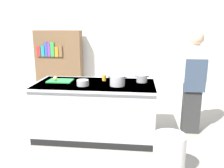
{
  "coord_description": "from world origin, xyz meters",
  "views": [
    {
      "loc": [
        0.68,
        -3.62,
        1.81
      ],
      "look_at": [
        0.25,
        0.2,
        0.85
      ],
      "focal_mm": 37.74,
      "sensor_mm": 36.0,
      "label": 1
    }
  ],
  "objects_px": {
    "trash_bin": "(169,156)",
    "bookshelf": "(59,66)",
    "mixing_bowl": "(83,83)",
    "onion": "(55,79)",
    "person_chef": "(193,81)",
    "stock_pot": "(117,81)",
    "juice_cup": "(104,78)",
    "sauce_pan": "(142,79)"
  },
  "relations": [
    {
      "from": "trash_bin",
      "to": "bookshelf",
      "type": "relative_size",
      "value": 0.33
    },
    {
      "from": "mixing_bowl",
      "to": "bookshelf",
      "type": "relative_size",
      "value": 0.11
    },
    {
      "from": "onion",
      "to": "person_chef",
      "type": "relative_size",
      "value": 0.04
    },
    {
      "from": "stock_pot",
      "to": "mixing_bowl",
      "type": "height_order",
      "value": "stock_pot"
    },
    {
      "from": "stock_pot",
      "to": "person_chef",
      "type": "distance_m",
      "value": 1.31
    },
    {
      "from": "mixing_bowl",
      "to": "bookshelf",
      "type": "bearing_deg",
      "value": 118.05
    },
    {
      "from": "stock_pot",
      "to": "juice_cup",
      "type": "xyz_separation_m",
      "value": [
        -0.25,
        0.32,
        -0.03
      ]
    },
    {
      "from": "stock_pot",
      "to": "trash_bin",
      "type": "distance_m",
      "value": 1.35
    },
    {
      "from": "stock_pot",
      "to": "juice_cup",
      "type": "distance_m",
      "value": 0.41
    },
    {
      "from": "onion",
      "to": "stock_pot",
      "type": "bearing_deg",
      "value": -7.88
    },
    {
      "from": "sauce_pan",
      "to": "trash_bin",
      "type": "relative_size",
      "value": 0.43
    },
    {
      "from": "mixing_bowl",
      "to": "person_chef",
      "type": "distance_m",
      "value": 1.83
    },
    {
      "from": "stock_pot",
      "to": "trash_bin",
      "type": "xyz_separation_m",
      "value": [
        0.71,
        -0.91,
        -0.7
      ]
    },
    {
      "from": "mixing_bowl",
      "to": "bookshelf",
      "type": "height_order",
      "value": "bookshelf"
    },
    {
      "from": "onion",
      "to": "person_chef",
      "type": "xyz_separation_m",
      "value": [
        2.28,
        0.28,
        -0.04
      ]
    },
    {
      "from": "onion",
      "to": "bookshelf",
      "type": "relative_size",
      "value": 0.04
    },
    {
      "from": "juice_cup",
      "to": "stock_pot",
      "type": "bearing_deg",
      "value": -51.49
    },
    {
      "from": "bookshelf",
      "to": "onion",
      "type": "bearing_deg",
      "value": -73.26
    },
    {
      "from": "onion",
      "to": "stock_pot",
      "type": "xyz_separation_m",
      "value": [
        1.05,
        -0.14,
        0.02
      ]
    },
    {
      "from": "sauce_pan",
      "to": "juice_cup",
      "type": "xyz_separation_m",
      "value": [
        -0.63,
        0.04,
        -0.01
      ]
    },
    {
      "from": "person_chef",
      "to": "juice_cup",
      "type": "bearing_deg",
      "value": 95.55
    },
    {
      "from": "sauce_pan",
      "to": "person_chef",
      "type": "distance_m",
      "value": 0.87
    },
    {
      "from": "onion",
      "to": "sauce_pan",
      "type": "height_order",
      "value": "sauce_pan"
    },
    {
      "from": "sauce_pan",
      "to": "bookshelf",
      "type": "distance_m",
      "value": 2.54
    },
    {
      "from": "onion",
      "to": "trash_bin",
      "type": "distance_m",
      "value": 2.16
    },
    {
      "from": "mixing_bowl",
      "to": "trash_bin",
      "type": "relative_size",
      "value": 0.34
    },
    {
      "from": "stock_pot",
      "to": "juice_cup",
      "type": "relative_size",
      "value": 2.96
    },
    {
      "from": "trash_bin",
      "to": "bookshelf",
      "type": "bearing_deg",
      "value": 129.13
    },
    {
      "from": "sauce_pan",
      "to": "juice_cup",
      "type": "relative_size",
      "value": 2.39
    },
    {
      "from": "trash_bin",
      "to": "person_chef",
      "type": "height_order",
      "value": "person_chef"
    },
    {
      "from": "stock_pot",
      "to": "onion",
      "type": "bearing_deg",
      "value": 172.12
    },
    {
      "from": "onion",
      "to": "juice_cup",
      "type": "relative_size",
      "value": 0.71
    },
    {
      "from": "sauce_pan",
      "to": "bookshelf",
      "type": "bearing_deg",
      "value": 140.35
    },
    {
      "from": "mixing_bowl",
      "to": "person_chef",
      "type": "bearing_deg",
      "value": 15.02
    },
    {
      "from": "sauce_pan",
      "to": "mixing_bowl",
      "type": "xyz_separation_m",
      "value": [
        -0.91,
        -0.33,
        -0.01
      ]
    },
    {
      "from": "trash_bin",
      "to": "person_chef",
      "type": "relative_size",
      "value": 0.32
    },
    {
      "from": "onion",
      "to": "trash_bin",
      "type": "height_order",
      "value": "onion"
    },
    {
      "from": "juice_cup",
      "to": "bookshelf",
      "type": "xyz_separation_m",
      "value": [
        -1.32,
        1.58,
        -0.1
      ]
    },
    {
      "from": "stock_pot",
      "to": "person_chef",
      "type": "bearing_deg",
      "value": 18.78
    },
    {
      "from": "trash_bin",
      "to": "bookshelf",
      "type": "height_order",
      "value": "bookshelf"
    },
    {
      "from": "sauce_pan",
      "to": "mixing_bowl",
      "type": "bearing_deg",
      "value": -159.95
    },
    {
      "from": "sauce_pan",
      "to": "bookshelf",
      "type": "relative_size",
      "value": 0.14
    }
  ]
}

